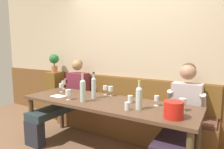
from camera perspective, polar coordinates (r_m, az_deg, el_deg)
room_wall_back at (r=3.40m, az=6.23°, el=6.76°), size 6.80×0.08×2.80m
wood_wainscot_panel at (r=3.49m, az=5.62°, el=-8.62°), size 6.80×0.03×0.95m
wall_bench at (r=3.37m, az=4.03°, el=-12.68°), size 2.74×0.42×0.94m
dining_table at (r=2.72m, az=-1.96°, el=-9.24°), size 2.44×0.77×0.74m
person_right_seat at (r=3.57m, az=-13.21°, el=-6.23°), size 0.50×1.18×1.25m
person_center_left_seat at (r=2.67m, az=19.51°, el=-10.93°), size 0.50×1.19×1.26m
ice_bucket at (r=2.15m, az=17.41°, el=-9.72°), size 0.20×0.20×0.18m
wine_bottle_clear_water at (r=2.82m, az=-5.31°, el=-3.62°), size 0.07×0.07×0.38m
wine_bottle_amber_mid at (r=2.66m, az=-8.45°, el=-4.38°), size 0.08×0.08×0.39m
wine_bottle_green_tall at (r=2.33m, az=7.83°, el=-6.53°), size 0.08×0.08×0.35m
wine_glass_center_rear at (r=3.55m, az=-13.86°, el=-2.41°), size 0.07×0.07×0.14m
wine_glass_right_end at (r=2.53m, az=12.79°, el=-6.93°), size 0.06×0.06×0.13m
wine_glass_by_bottle at (r=2.81m, az=-12.58°, el=-5.21°), size 0.07×0.07×0.14m
wine_glass_mid_left at (r=3.33m, az=-14.49°, el=-3.18°), size 0.07×0.07×0.14m
wine_glass_left_end at (r=2.95m, az=-0.39°, el=-4.30°), size 0.07×0.07×0.15m
wine_glass_near_bucket at (r=3.02m, az=-1.96°, el=-3.95°), size 0.07×0.07×0.14m
wine_glass_mid_right at (r=2.41m, az=19.78°, el=-7.55°), size 0.08×0.08×0.15m
water_tumbler_center at (r=2.32m, az=4.42°, el=-9.13°), size 0.06×0.06×0.09m
water_tumbler_left at (r=2.63m, az=5.30°, el=-7.11°), size 0.07×0.07×0.09m
tasting_sheet_left_guest at (r=3.07m, az=-15.33°, el=-6.05°), size 0.21×0.16×0.00m
corner_pedestal at (r=4.31m, az=-16.07°, el=-5.66°), size 0.28×0.28×0.95m
potted_plant at (r=4.21m, az=-16.43°, el=3.80°), size 0.19×0.19×0.38m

